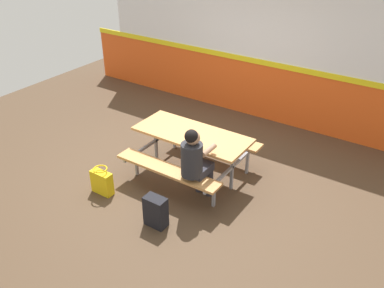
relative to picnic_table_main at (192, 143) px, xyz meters
The scene contains 6 objects.
ground_plane 0.65m from the picnic_table_main, behind, with size 10.00×10.00×0.02m, color #4C3826.
accent_backdrop 2.62m from the picnic_table_main, 96.48° to the left, with size 8.00×0.14×2.60m.
picnic_table_main is the anchor object (origin of this frame).
student_nearer 0.71m from the picnic_table_main, 52.86° to the right, with size 0.36×0.53×1.21m.
backpack_dark 1.34m from the picnic_table_main, 77.80° to the right, with size 0.30×0.22×0.44m.
tote_bag_bright 1.47m from the picnic_table_main, 125.77° to the right, with size 0.34×0.21×0.43m.
Camera 1 is at (3.31, -4.52, 3.71)m, focal length 38.40 mm.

